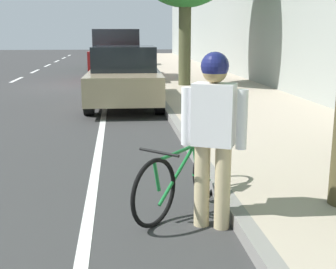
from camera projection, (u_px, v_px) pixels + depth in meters
ground at (89, 86)px, 15.88m from camera, size 75.84×75.84×0.00m
sidewalk at (201, 83)px, 16.32m from camera, size 3.68×47.40×0.14m
curb_edge at (149, 83)px, 16.10m from camera, size 0.16×47.40×0.14m
lane_stripe_centre at (4, 85)px, 16.03m from camera, size 0.14×48.40×0.01m
lane_stripe_bike_edge at (108, 86)px, 15.96m from camera, size 0.12×47.40×0.01m
building_facade at (260, 13)px, 16.00m from camera, size 0.50×47.40×5.11m
parked_sedan_tan_second at (124, 76)px, 11.45m from camera, size 1.93×4.44×1.52m
parked_suv_red_mid at (118, 55)px, 17.38m from camera, size 2.11×4.77×1.99m
parked_pickup_green_far at (116, 51)px, 23.88m from camera, size 2.25×5.40×1.95m
parked_sedan_white_farthest at (119, 49)px, 32.64m from camera, size 2.04×4.50×1.52m
bicycle_at_curb at (185, 176)px, 4.66m from camera, size 1.19×1.31×0.74m
cyclist_with_backpack at (214, 123)px, 4.12m from camera, size 0.57×0.51×1.67m
fire_hydrant at (140, 53)px, 29.77m from camera, size 0.22×0.22×0.84m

